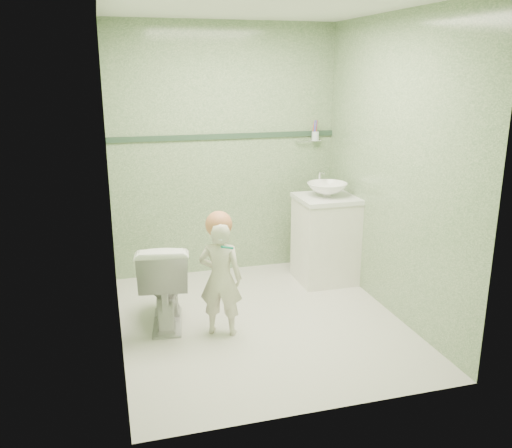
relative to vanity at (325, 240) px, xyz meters
name	(u,v)px	position (x,y,z in m)	size (l,w,h in m)	color
ground	(261,321)	(-0.84, -0.70, -0.40)	(2.50, 2.50, 0.00)	silver
room_shell	(261,176)	(-0.84, -0.70, 0.80)	(2.50, 2.54, 2.40)	gray
trim_stripe	(225,136)	(-0.84, 0.54, 0.95)	(2.20, 0.02, 0.05)	#2A4332
vanity	(325,240)	(0.00, 0.00, 0.00)	(0.52, 0.50, 0.80)	white
counter	(327,198)	(0.00, 0.00, 0.41)	(0.54, 0.52, 0.04)	white
basin	(327,190)	(0.00, 0.00, 0.49)	(0.37, 0.37, 0.13)	white
faucet	(320,177)	(0.00, 0.19, 0.57)	(0.03, 0.13, 0.18)	silver
cup_holder	(314,136)	(0.05, 0.48, 0.93)	(0.26, 0.07, 0.21)	silver
toilet	(165,282)	(-1.58, -0.51, -0.05)	(0.39, 0.69, 0.70)	white
toddler	(221,278)	(-1.19, -0.81, 0.05)	(0.33, 0.22, 0.90)	beige
hair_cap	(219,224)	(-1.19, -0.78, 0.47)	(0.20, 0.20, 0.20)	#C1754A
teal_toothbrush	(227,247)	(-1.17, -0.95, 0.35)	(0.11, 0.14, 0.08)	#0F7B62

